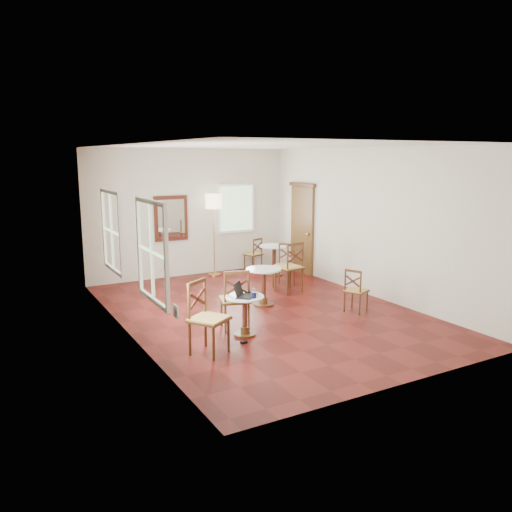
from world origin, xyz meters
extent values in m
plane|color=#53110E|center=(0.00, 0.00, 0.00)|extent=(7.00, 7.00, 0.00)
cube|color=beige|center=(0.00, 3.50, 1.50)|extent=(5.00, 0.02, 3.00)
cube|color=beige|center=(0.00, -3.50, 1.50)|extent=(5.00, 0.02, 3.00)
cube|color=beige|center=(-2.50, 0.00, 1.50)|extent=(0.02, 7.00, 3.00)
cube|color=beige|center=(2.50, 0.00, 1.50)|extent=(0.02, 7.00, 3.00)
cube|color=white|center=(0.00, 0.00, 3.00)|extent=(5.00, 7.00, 0.02)
cube|color=brown|center=(2.46, 2.40, 1.05)|extent=(0.06, 0.90, 2.10)
cube|color=#4A2912|center=(2.44, 2.40, 2.15)|extent=(0.08, 1.02, 0.08)
sphere|color=#BF8C3F|center=(2.40, 2.08, 1.00)|extent=(0.07, 0.07, 0.07)
cube|color=#461C12|center=(-0.50, 3.46, 1.40)|extent=(0.80, 0.05, 1.05)
cube|color=white|center=(-0.50, 3.43, 1.40)|extent=(0.64, 0.02, 0.88)
cube|color=white|center=(-2.47, -2.10, 0.95)|extent=(0.02, 0.16, 0.16)
torus|color=red|center=(-2.46, -2.10, 0.95)|extent=(0.02, 0.12, 0.12)
cube|color=white|center=(-2.47, -1.20, 1.55)|extent=(0.06, 1.22, 1.42)
cube|color=white|center=(-2.47, 1.00, 1.55)|extent=(0.06, 1.22, 1.42)
cube|color=white|center=(1.20, 3.47, 1.55)|extent=(1.02, 0.06, 1.22)
cylinder|color=#4A2912|center=(-0.90, -0.94, 0.02)|extent=(0.35, 0.35, 0.04)
cylinder|color=#4A2912|center=(-0.90, -0.94, 0.09)|extent=(0.14, 0.14, 0.11)
cylinder|color=#461C12|center=(-0.90, -0.94, 0.35)|extent=(0.08, 0.08, 0.53)
cylinder|color=#4A2912|center=(-0.90, -0.94, 0.60)|extent=(0.12, 0.12, 0.05)
cylinder|color=silver|center=(-0.90, -0.94, 0.64)|extent=(0.62, 0.62, 0.03)
cylinder|color=#4A2912|center=(0.21, 0.38, 0.02)|extent=(0.39, 0.39, 0.04)
cylinder|color=#4A2912|center=(0.21, 0.38, 0.10)|extent=(0.16, 0.16, 0.12)
cylinder|color=#461C12|center=(0.21, 0.38, 0.39)|extent=(0.09, 0.09, 0.59)
cylinder|color=#4A2912|center=(0.21, 0.38, 0.66)|extent=(0.14, 0.14, 0.06)
cylinder|color=silver|center=(0.21, 0.38, 0.71)|extent=(0.68, 0.68, 0.03)
cylinder|color=#4A2912|center=(1.69, 2.43, 0.02)|extent=(0.40, 0.40, 0.04)
cylinder|color=#4A2912|center=(1.69, 2.43, 0.10)|extent=(0.16, 0.16, 0.12)
cylinder|color=#461C12|center=(1.69, 2.43, 0.40)|extent=(0.09, 0.09, 0.59)
cylinder|color=#4A2912|center=(1.69, 2.43, 0.67)|extent=(0.14, 0.14, 0.06)
cylinder|color=silver|center=(1.69, 2.43, 0.72)|extent=(0.69, 0.69, 0.03)
cylinder|color=#4A2912|center=(-0.65, -0.43, 0.24)|extent=(0.04, 0.04, 0.48)
cylinder|color=#4A2912|center=(-0.75, -0.80, 0.24)|extent=(0.04, 0.04, 0.48)
cylinder|color=#4A2912|center=(-1.02, -0.32, 0.24)|extent=(0.04, 0.04, 0.48)
cylinder|color=#4A2912|center=(-1.12, -0.69, 0.24)|extent=(0.04, 0.04, 0.48)
cube|color=#4A2912|center=(-0.88, -0.56, 0.49)|extent=(0.58, 0.58, 0.03)
cube|color=#AE8B46|center=(-0.88, -0.56, 0.50)|extent=(0.56, 0.56, 0.04)
cylinder|color=#4A2912|center=(-0.75, -0.80, 0.75)|extent=(0.04, 0.04, 0.54)
cylinder|color=#4A2912|center=(-1.12, -0.69, 0.75)|extent=(0.04, 0.04, 0.54)
cube|color=#4A2912|center=(-0.94, -0.75, 1.00)|extent=(0.40, 0.15, 0.05)
cube|color=#461C12|center=(-0.94, -0.75, 0.76)|extent=(0.34, 0.12, 0.24)
cube|color=#461C12|center=(-0.94, -0.75, 0.76)|extent=(0.34, 0.12, 0.24)
cylinder|color=#4A2912|center=(-1.77, -1.64, 0.25)|extent=(0.04, 0.04, 0.50)
cylinder|color=#4A2912|center=(-1.98, -1.30, 0.25)|extent=(0.04, 0.04, 0.50)
cylinder|color=#4A2912|center=(-1.43, -1.43, 0.25)|extent=(0.04, 0.04, 0.50)
cylinder|color=#4A2912|center=(-1.64, -1.09, 0.25)|extent=(0.04, 0.04, 0.50)
cube|color=#4A2912|center=(-1.71, -1.36, 0.51)|extent=(0.68, 0.68, 0.03)
cube|color=#AE8B46|center=(-1.71, -1.36, 0.53)|extent=(0.65, 0.65, 0.04)
cylinder|color=#4A2912|center=(-1.98, -1.30, 0.79)|extent=(0.04, 0.04, 0.56)
cylinder|color=#4A2912|center=(-1.64, -1.09, 0.79)|extent=(0.04, 0.04, 0.56)
cube|color=#4A2912|center=(-1.81, -1.19, 1.04)|extent=(0.38, 0.26, 0.06)
cube|color=#461C12|center=(-1.81, -1.19, 0.80)|extent=(0.32, 0.22, 0.25)
cube|color=#461C12|center=(-1.81, -1.19, 0.80)|extent=(0.32, 0.22, 0.25)
cylinder|color=#4A2912|center=(1.36, 1.23, 0.25)|extent=(0.04, 0.04, 0.51)
cylinder|color=#4A2912|center=(1.41, 0.83, 0.25)|extent=(0.04, 0.04, 0.51)
cylinder|color=#4A2912|center=(0.96, 1.18, 0.25)|extent=(0.04, 0.04, 0.51)
cylinder|color=#4A2912|center=(1.01, 0.78, 0.25)|extent=(0.04, 0.04, 0.51)
cube|color=#4A2912|center=(1.19, 1.01, 0.51)|extent=(0.55, 0.55, 0.03)
cube|color=#AE8B46|center=(1.19, 1.01, 0.53)|extent=(0.53, 0.53, 0.04)
cylinder|color=#4A2912|center=(1.41, 0.83, 0.79)|extent=(0.04, 0.04, 0.56)
cylinder|color=#4A2912|center=(1.01, 0.78, 0.79)|extent=(0.04, 0.04, 0.56)
cube|color=#4A2912|center=(1.21, 0.80, 1.05)|extent=(0.43, 0.09, 0.06)
cube|color=#461C12|center=(1.21, 0.80, 0.80)|extent=(0.36, 0.07, 0.25)
cube|color=#461C12|center=(1.21, 0.80, 0.80)|extent=(0.36, 0.07, 0.25)
cylinder|color=#4A2912|center=(1.70, -0.88, 0.19)|extent=(0.03, 0.03, 0.38)
cylinder|color=#4A2912|center=(1.42, -1.00, 0.19)|extent=(0.03, 0.03, 0.38)
cylinder|color=#4A2912|center=(1.57, -0.60, 0.19)|extent=(0.03, 0.03, 0.38)
cylinder|color=#4A2912|center=(1.29, -0.72, 0.19)|extent=(0.03, 0.03, 0.38)
cube|color=#4A2912|center=(1.50, -0.80, 0.39)|extent=(0.49, 0.49, 0.03)
cube|color=#AE8B46|center=(1.50, -0.80, 0.40)|extent=(0.47, 0.47, 0.03)
cylinder|color=#4A2912|center=(1.42, -1.00, 0.60)|extent=(0.03, 0.03, 0.43)
cylinder|color=#4A2912|center=(1.29, -0.72, 0.60)|extent=(0.03, 0.03, 0.43)
cube|color=#4A2912|center=(1.36, -0.86, 0.79)|extent=(0.16, 0.31, 0.04)
cube|color=#461C12|center=(1.36, -0.86, 0.60)|extent=(0.13, 0.26, 0.19)
cube|color=#461C12|center=(1.36, -0.86, 0.60)|extent=(0.13, 0.26, 0.19)
cylinder|color=#4A2912|center=(1.65, 3.44, 0.19)|extent=(0.03, 0.03, 0.38)
cylinder|color=#4A2912|center=(1.76, 3.15, 0.19)|extent=(0.03, 0.03, 0.38)
cylinder|color=#4A2912|center=(1.36, 3.34, 0.19)|extent=(0.03, 0.03, 0.38)
cylinder|color=#4A2912|center=(1.47, 3.05, 0.19)|extent=(0.03, 0.03, 0.38)
cube|color=#4A2912|center=(1.56, 3.24, 0.39)|extent=(0.48, 0.48, 0.03)
cube|color=#AE8B46|center=(1.56, 3.24, 0.40)|extent=(0.46, 0.46, 0.03)
cylinder|color=#4A2912|center=(1.76, 3.15, 0.60)|extent=(0.03, 0.03, 0.43)
cylinder|color=#4A2912|center=(1.47, 3.05, 0.60)|extent=(0.03, 0.03, 0.43)
cube|color=#4A2912|center=(1.61, 3.10, 0.79)|extent=(0.31, 0.14, 0.04)
cube|color=#461C12|center=(1.61, 3.10, 0.60)|extent=(0.27, 0.11, 0.19)
cube|color=#461C12|center=(1.61, 3.10, 0.60)|extent=(0.27, 0.11, 0.19)
cylinder|color=#4A2912|center=(1.07, 1.46, 0.22)|extent=(0.04, 0.04, 0.44)
cylinder|color=#4A2912|center=(1.36, 1.66, 0.22)|extent=(0.04, 0.04, 0.44)
cylinder|color=#4A2912|center=(1.28, 1.17, 0.22)|extent=(0.04, 0.04, 0.44)
cylinder|color=#4A2912|center=(1.57, 1.38, 0.22)|extent=(0.04, 0.04, 0.44)
cube|color=#4A2912|center=(1.32, 1.42, 0.45)|extent=(0.60, 0.60, 0.03)
cube|color=#AE8B46|center=(1.32, 1.42, 0.46)|extent=(0.58, 0.58, 0.04)
cylinder|color=#4A2912|center=(1.36, 1.66, 0.69)|extent=(0.04, 0.04, 0.49)
cylinder|color=#4A2912|center=(1.57, 1.38, 0.69)|extent=(0.04, 0.04, 0.49)
cube|color=#4A2912|center=(1.46, 1.52, 0.91)|extent=(0.25, 0.32, 0.05)
cube|color=#461C12|center=(1.46, 1.52, 0.70)|extent=(0.21, 0.27, 0.22)
cube|color=#461C12|center=(1.46, 1.52, 0.70)|extent=(0.21, 0.27, 0.22)
cylinder|color=#BF8C3F|center=(0.45, 3.15, 0.02)|extent=(0.31, 0.31, 0.03)
cylinder|color=#BF8C3F|center=(0.45, 3.15, 0.89)|extent=(0.03, 0.03, 1.78)
cylinder|color=beige|center=(0.45, 3.15, 1.78)|extent=(0.38, 0.38, 0.33)
cube|color=black|center=(-0.91, -0.98, 0.66)|extent=(0.39, 0.39, 0.02)
cube|color=black|center=(-0.91, -0.98, 0.67)|extent=(0.28, 0.28, 0.00)
cube|color=black|center=(-0.99, -0.90, 0.77)|extent=(0.27, 0.27, 0.22)
cube|color=silver|center=(-0.99, -0.90, 0.77)|extent=(0.23, 0.23, 0.18)
ellipsoid|color=black|center=(-0.76, -0.83, 0.67)|extent=(0.12, 0.10, 0.04)
cylinder|color=black|center=(-0.82, -1.11, 0.70)|extent=(0.08, 0.08, 0.09)
torus|color=black|center=(-0.78, -1.11, 0.70)|extent=(0.06, 0.01, 0.06)
cylinder|color=white|center=(-0.73, -0.95, 0.70)|extent=(0.06, 0.06, 0.11)
cube|color=black|center=(-1.08, -1.26, 0.02)|extent=(0.10, 0.06, 0.04)
camera|label=1|loc=(-4.57, -7.88, 2.83)|focal=36.10mm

